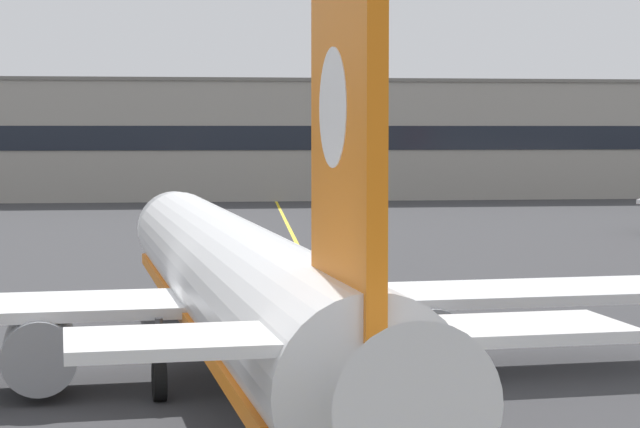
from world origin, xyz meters
TOP-DOWN VIEW (x-y plane):
  - taxiway_centreline at (0.00, 30.00)m, footprint 10.40×179.73m
  - airliner_foreground at (-5.31, 12.24)m, footprint 32.30×41.52m
  - safety_cone_by_nose_gear at (-4.76, 28.34)m, footprint 0.44×0.44m
  - terminal_building at (2.49, 118.70)m, footprint 144.46×12.40m

SIDE VIEW (x-z plane):
  - taxiway_centreline at x=0.00m, z-range 0.00..0.01m
  - safety_cone_by_nose_gear at x=-4.76m, z-range -0.02..0.53m
  - airliner_foreground at x=-5.31m, z-range -2.46..9.19m
  - terminal_building at x=2.49m, z-range 0.01..14.31m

